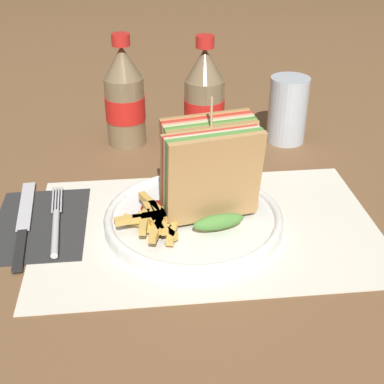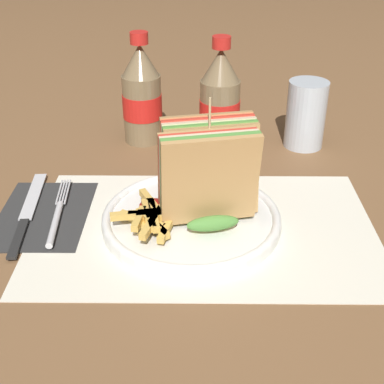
{
  "view_description": "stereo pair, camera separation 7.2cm",
  "coord_description": "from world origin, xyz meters",
  "px_view_note": "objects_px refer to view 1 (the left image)",
  "views": [
    {
      "loc": [
        -0.07,
        -0.57,
        0.4
      ],
      "look_at": [
        -0.01,
        0.05,
        0.04
      ],
      "focal_mm": 50.0,
      "sensor_mm": 36.0,
      "label": 1
    },
    {
      "loc": [
        -0.0,
        -0.58,
        0.4
      ],
      "look_at": [
        -0.01,
        0.05,
        0.04
      ],
      "focal_mm": 50.0,
      "sensor_mm": 36.0,
      "label": 2
    }
  ],
  "objects_px": {
    "plate_main": "(194,218)",
    "knife": "(24,223)",
    "club_sandwich": "(211,171)",
    "coke_bottle_near": "(125,98)",
    "fork": "(56,225)",
    "glass_near": "(288,110)",
    "coke_bottle_far": "(204,101)"
  },
  "relations": [
    {
      "from": "knife",
      "to": "coke_bottle_near",
      "type": "relative_size",
      "value": 1.13
    },
    {
      "from": "knife",
      "to": "coke_bottle_near",
      "type": "xyz_separation_m",
      "value": [
        0.14,
        0.26,
        0.08
      ]
    },
    {
      "from": "coke_bottle_near",
      "to": "coke_bottle_far",
      "type": "xyz_separation_m",
      "value": [
        0.13,
        -0.03,
        0.0
      ]
    },
    {
      "from": "coke_bottle_near",
      "to": "club_sandwich",
      "type": "bearing_deg",
      "value": -67.76
    },
    {
      "from": "coke_bottle_near",
      "to": "glass_near",
      "type": "bearing_deg",
      "value": -4.2
    },
    {
      "from": "plate_main",
      "to": "knife",
      "type": "xyz_separation_m",
      "value": [
        -0.23,
        0.02,
        -0.0
      ]
    },
    {
      "from": "plate_main",
      "to": "coke_bottle_near",
      "type": "bearing_deg",
      "value": 107.8
    },
    {
      "from": "coke_bottle_near",
      "to": "glass_near",
      "type": "distance_m",
      "value": 0.28
    },
    {
      "from": "glass_near",
      "to": "plate_main",
      "type": "bearing_deg",
      "value": -127.21
    },
    {
      "from": "club_sandwich",
      "to": "coke_bottle_near",
      "type": "bearing_deg",
      "value": 112.24
    },
    {
      "from": "club_sandwich",
      "to": "knife",
      "type": "distance_m",
      "value": 0.26
    },
    {
      "from": "knife",
      "to": "glass_near",
      "type": "height_order",
      "value": "glass_near"
    },
    {
      "from": "club_sandwich",
      "to": "fork",
      "type": "height_order",
      "value": "club_sandwich"
    },
    {
      "from": "plate_main",
      "to": "coke_bottle_far",
      "type": "relative_size",
      "value": 1.26
    },
    {
      "from": "club_sandwich",
      "to": "knife",
      "type": "relative_size",
      "value": 0.75
    },
    {
      "from": "club_sandwich",
      "to": "knife",
      "type": "height_order",
      "value": "club_sandwich"
    },
    {
      "from": "plate_main",
      "to": "club_sandwich",
      "type": "xyz_separation_m",
      "value": [
        0.02,
        0.0,
        0.07
      ]
    },
    {
      "from": "knife",
      "to": "coke_bottle_far",
      "type": "relative_size",
      "value": 1.13
    },
    {
      "from": "knife",
      "to": "fork",
      "type": "bearing_deg",
      "value": -22.13
    },
    {
      "from": "plate_main",
      "to": "coke_bottle_far",
      "type": "bearing_deg",
      "value": 79.67
    },
    {
      "from": "plate_main",
      "to": "fork",
      "type": "height_order",
      "value": "plate_main"
    },
    {
      "from": "plate_main",
      "to": "glass_near",
      "type": "bearing_deg",
      "value": 52.79
    },
    {
      "from": "plate_main",
      "to": "coke_bottle_near",
      "type": "distance_m",
      "value": 0.3
    },
    {
      "from": "coke_bottle_far",
      "to": "glass_near",
      "type": "relative_size",
      "value": 1.65
    },
    {
      "from": "club_sandwich",
      "to": "coke_bottle_near",
      "type": "relative_size",
      "value": 0.85
    },
    {
      "from": "club_sandwich",
      "to": "glass_near",
      "type": "relative_size",
      "value": 1.4
    },
    {
      "from": "coke_bottle_near",
      "to": "glass_near",
      "type": "xyz_separation_m",
      "value": [
        0.28,
        -0.02,
        -0.02
      ]
    },
    {
      "from": "club_sandwich",
      "to": "knife",
      "type": "bearing_deg",
      "value": 176.4
    },
    {
      "from": "knife",
      "to": "glass_near",
      "type": "relative_size",
      "value": 1.87
    },
    {
      "from": "plate_main",
      "to": "knife",
      "type": "height_order",
      "value": "plate_main"
    },
    {
      "from": "plate_main",
      "to": "glass_near",
      "type": "height_order",
      "value": "glass_near"
    },
    {
      "from": "club_sandwich",
      "to": "glass_near",
      "type": "height_order",
      "value": "club_sandwich"
    }
  ]
}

